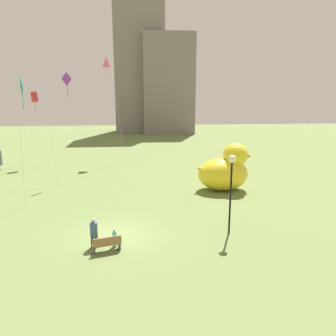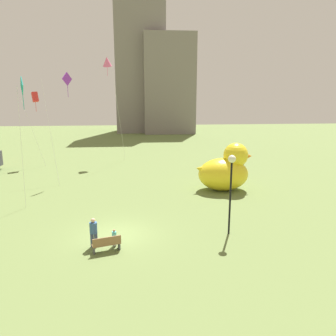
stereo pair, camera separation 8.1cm
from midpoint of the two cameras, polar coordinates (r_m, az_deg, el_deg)
name	(u,v)px [view 2 (the right image)]	position (r m, az deg, el deg)	size (l,w,h in m)	color
ground_plane	(117,235)	(20.87, -8.82, -11.41)	(140.00, 140.00, 0.00)	olive
park_bench	(107,244)	(18.75, -10.52, -12.83)	(1.63, 0.88, 0.90)	olive
person_adult	(94,231)	(19.20, -12.73, -10.70)	(0.42, 0.42, 1.73)	#38476B
person_child	(114,237)	(19.24, -9.23, -11.77)	(0.25, 0.25, 1.02)	silver
giant_inflatable_duck	(225,170)	(29.60, 10.04, -0.39)	(5.14, 3.30, 4.26)	yellow
lamppost	(231,175)	(19.91, 11.08, -1.19)	(0.46, 0.46, 4.98)	black
city_skyline	(100,66)	(75.61, -11.69, 16.95)	(57.54, 13.77, 32.44)	#9E938C
kite_red	(35,97)	(42.29, -22.11, 11.36)	(2.38, 1.91, 8.70)	silver
kite_pink	(107,62)	(42.17, -10.52, 17.75)	(2.48, 2.60, 12.93)	silver
kite_teal	(22,90)	(26.34, -24.04, 12.25)	(0.79, 1.19, 9.71)	silver
kite_purple	(66,83)	(33.82, -17.32, 13.90)	(3.03, 3.47, 10.49)	silver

